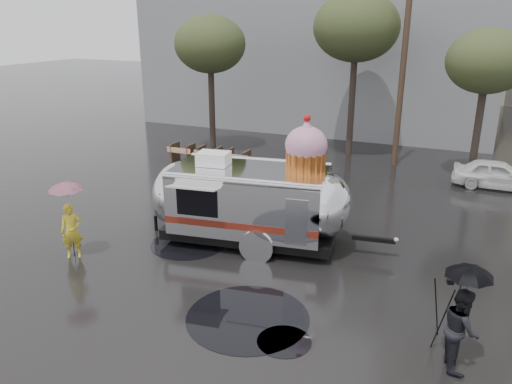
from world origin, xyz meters
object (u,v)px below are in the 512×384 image
at_px(airstream_trailer, 253,198).
at_px(person_right, 461,329).
at_px(person_left, 72,231).
at_px(tripod, 447,305).

height_order(airstream_trailer, person_right, airstream_trailer).
bearing_deg(person_right, person_left, 72.24).
height_order(airstream_trailer, person_left, airstream_trailer).
relative_size(person_right, tripod, 1.11).
height_order(person_left, tripod, person_left).
distance_m(person_right, tripod, 0.74).
bearing_deg(person_right, airstream_trailer, 44.61).
distance_m(airstream_trailer, person_left, 5.51).
relative_size(airstream_trailer, tripod, 4.90).
bearing_deg(tripod, person_right, -84.70).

